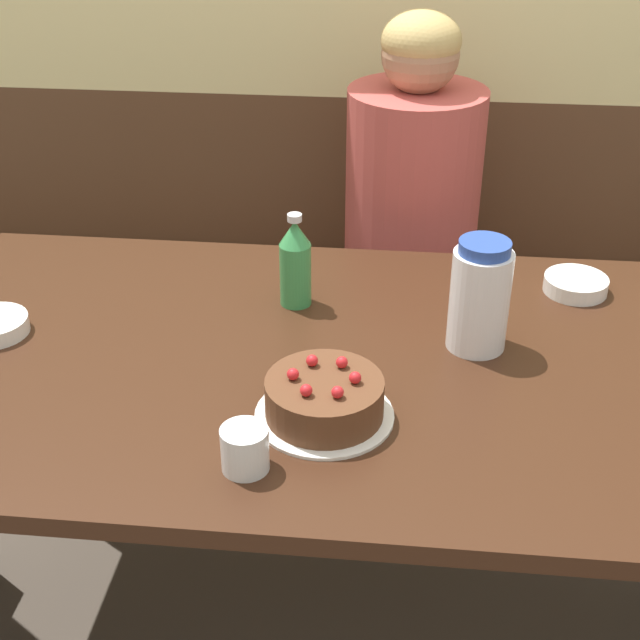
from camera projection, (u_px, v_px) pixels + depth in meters
ground_plane at (309, 638)px, 2.01m from camera, size 12.00×12.00×0.00m
bench_seat at (340, 353)px, 2.60m from camera, size 2.79×0.38×0.47m
dining_table at (306, 394)px, 1.67m from camera, size 1.55×0.91×0.76m
birthday_cake at (324, 399)px, 1.45m from camera, size 0.23×0.23×0.09m
water_pitcher at (480, 297)px, 1.60m from camera, size 0.11×0.11×0.21m
soju_bottle at (295, 262)px, 1.75m from camera, size 0.06×0.06×0.19m
bowl_rice_small at (576, 285)px, 1.83m from camera, size 0.13×0.13×0.03m
glass_tumbler_short at (245, 449)px, 1.34m from camera, size 0.07×0.07×0.07m
person_grey_tee at (408, 266)px, 2.31m from camera, size 0.33×0.34×1.23m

